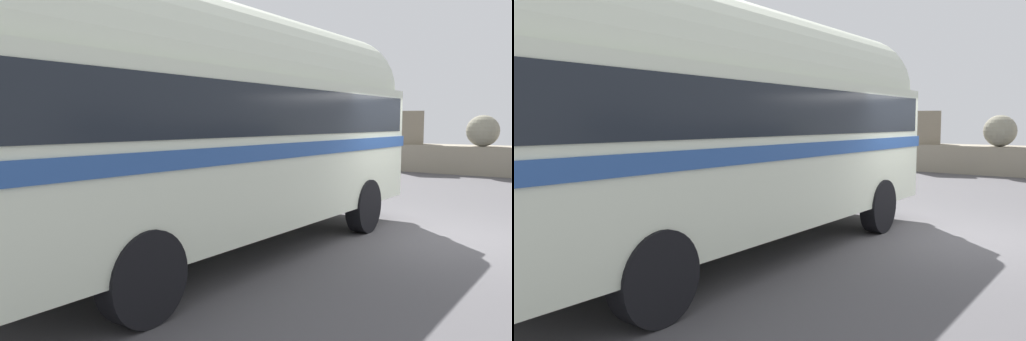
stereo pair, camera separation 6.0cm
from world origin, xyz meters
The scene contains 3 objects.
ground centered at (0.00, 0.00, 0.01)m, with size 32.00×26.00×0.02m.
vintage_coach centered at (-2.43, -3.10, 2.05)m, with size 2.68×8.65×3.70m.
second_coach centered at (-6.35, -1.85, 2.05)m, with size 3.77×8.86×3.70m.
Camera 1 is at (2.52, -8.81, 2.00)m, focal length 35.41 mm.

